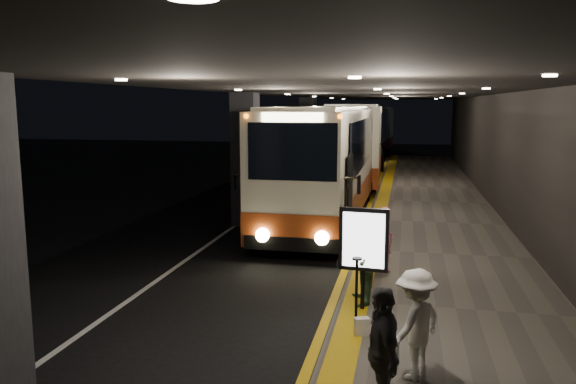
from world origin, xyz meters
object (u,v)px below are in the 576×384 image
(passenger_waiting_grey, at_px, (382,353))
(bag_plain, at_px, (362,327))
(passenger_waiting_green, at_px, (360,261))
(stanchion_post, at_px, (357,289))
(coach_main, at_px, (327,167))
(passenger_waiting_white, at_px, (415,324))
(coach_second, at_px, (356,145))
(passenger_boarding, at_px, (385,239))
(bag_polka, at_px, (390,350))
(coach_third, at_px, (372,133))
(info_sign, at_px, (364,241))

(passenger_waiting_grey, height_order, bag_plain, passenger_waiting_grey)
(passenger_waiting_green, bearing_deg, stanchion_post, -11.80)
(coach_main, relative_size, passenger_waiting_white, 7.75)
(coach_main, bearing_deg, coach_second, 90.14)
(passenger_boarding, bearing_deg, bag_polka, 162.24)
(passenger_waiting_white, bearing_deg, bag_plain, -112.21)
(coach_main, bearing_deg, bag_polka, -76.28)
(coach_third, bearing_deg, passenger_waiting_white, -82.46)
(coach_third, relative_size, passenger_waiting_green, 6.88)
(passenger_boarding, distance_m, bag_plain, 3.98)
(info_sign, bearing_deg, passenger_boarding, 88.77)
(bag_plain, bearing_deg, coach_third, 93.28)
(coach_second, distance_m, stanchion_post, 20.26)
(coach_second, height_order, passenger_boarding, coach_second)
(passenger_waiting_green, bearing_deg, coach_main, 179.86)
(passenger_boarding, xyz_separation_m, bag_plain, (-0.22, -3.92, -0.60))
(coach_third, relative_size, passenger_waiting_white, 7.44)
(coach_second, xyz_separation_m, bag_plain, (1.98, -20.91, -1.58))
(stanchion_post, bearing_deg, passenger_waiting_green, 90.53)
(passenger_waiting_green, relative_size, stanchion_post, 1.54)
(passenger_boarding, bearing_deg, passenger_waiting_grey, 160.74)
(coach_third, distance_m, passenger_waiting_grey, 38.98)
(passenger_boarding, distance_m, stanchion_post, 3.19)
(coach_third, relative_size, stanchion_post, 10.61)
(coach_third, distance_m, passenger_waiting_green, 34.94)
(coach_main, height_order, bag_plain, coach_main)
(info_sign, bearing_deg, bag_plain, -80.67)
(bag_polka, relative_size, bag_plain, 0.97)
(passenger_boarding, relative_size, info_sign, 0.77)
(passenger_waiting_green, bearing_deg, passenger_waiting_white, 7.37)
(passenger_boarding, bearing_deg, bag_plain, 155.65)
(passenger_boarding, relative_size, bag_polka, 5.04)
(passenger_waiting_white, height_order, info_sign, info_sign)
(coach_third, xyz_separation_m, passenger_waiting_white, (2.93, -37.72, -0.82))
(info_sign, bearing_deg, passenger_waiting_grey, -76.81)
(passenger_boarding, relative_size, stanchion_post, 1.35)
(info_sign, bearing_deg, passenger_waiting_white, -64.62)
(coach_second, relative_size, passenger_waiting_grey, 7.33)
(passenger_waiting_white, relative_size, stanchion_post, 1.43)
(passenger_boarding, height_order, passenger_waiting_green, passenger_waiting_green)
(passenger_boarding, xyz_separation_m, info_sign, (-0.31, -2.69, 0.57))
(bag_plain, bearing_deg, passenger_boarding, 86.73)
(bag_polka, bearing_deg, coach_second, 96.51)
(passenger_waiting_grey, bearing_deg, passenger_waiting_white, 143.89)
(coach_main, relative_size, passenger_waiting_green, 7.17)
(coach_main, distance_m, stanchion_post, 9.87)
(passenger_waiting_white, bearing_deg, passenger_waiting_green, -125.12)
(passenger_waiting_white, xyz_separation_m, info_sign, (-0.93, 2.56, 0.53))
(passenger_waiting_white, relative_size, bag_polka, 5.32)
(passenger_waiting_white, xyz_separation_m, bag_polka, (-0.35, 0.52, -0.65))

